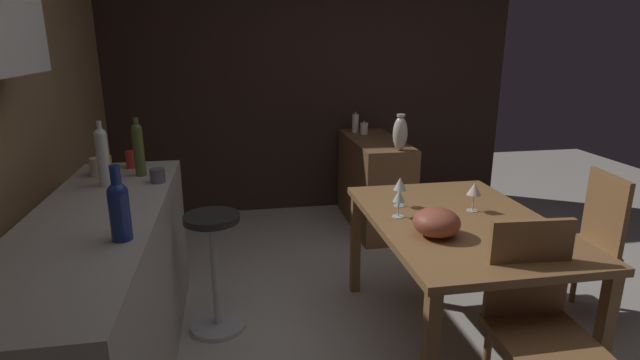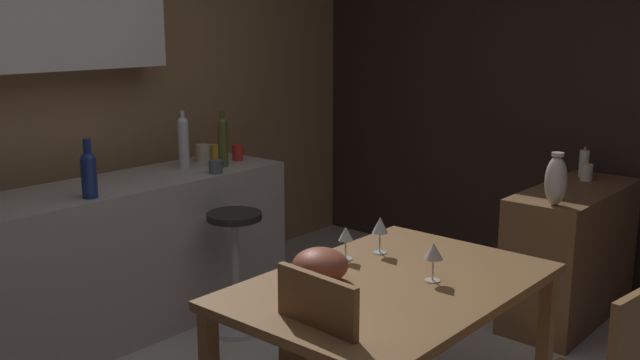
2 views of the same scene
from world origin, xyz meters
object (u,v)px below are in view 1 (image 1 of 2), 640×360
object	(u,v)px
cup_mustard	(105,164)
pillar_candle_short	(364,129)
wine_glass_center	(400,185)
wine_bottle_clear	(103,155)
bar_stool	(215,269)
cup_red	(132,159)
wine_glass_left	(474,190)
cup_cream	(98,167)
vase_ceramic_ivory	(400,133)
wine_glass_right	(399,197)
fruit_bowl	(437,222)
sideboard_cabinet	(374,183)
wine_bottle_cobalt	(119,207)
cup_slate	(158,175)
pillar_candle_tall	(355,123)
chair_by_doorway	(583,241)
wine_bottle_olive	(138,147)
dining_table	(459,233)
chair_near_window	(536,320)

from	to	relation	value
cup_mustard	pillar_candle_short	world-z (taller)	cup_mustard
wine_glass_center	wine_bottle_clear	size ratio (longest dim) A/B	0.48
cup_mustard	bar_stool	bearing A→B (deg)	-124.09
wine_bottle_clear	cup_mustard	world-z (taller)	wine_bottle_clear
bar_stool	pillar_candle_short	size ratio (longest dim) A/B	5.55
cup_red	wine_glass_left	bearing A→B (deg)	-110.32
wine_glass_left	cup_cream	xyz separation A→B (m)	(0.57, 2.13, 0.09)
vase_ceramic_ivory	cup_red	bearing A→B (deg)	104.98
wine_glass_left	cup_cream	world-z (taller)	cup_cream
pillar_candle_short	wine_glass_right	bearing A→B (deg)	170.22
vase_ceramic_ivory	fruit_bowl	bearing A→B (deg)	167.48
sideboard_cabinet	wine_bottle_clear	bearing A→B (deg)	125.17
cup_red	bar_stool	bearing A→B (deg)	-135.11
wine_bottle_cobalt	wine_glass_left	bearing A→B (deg)	-74.90
wine_glass_center	cup_slate	distance (m)	1.40
wine_bottle_clear	pillar_candle_tall	distance (m)	2.58
wine_glass_right	wine_bottle_clear	distance (m)	1.65
wine_glass_left	pillar_candle_short	world-z (taller)	pillar_candle_short
fruit_bowl	wine_bottle_cobalt	bearing A→B (deg)	96.90
chair_by_doorway	cup_mustard	xyz separation A→B (m)	(0.69, 2.85, 0.44)
wine_glass_right	wine_bottle_cobalt	size ratio (longest dim) A/B	0.49
sideboard_cabinet	fruit_bowl	size ratio (longest dim) A/B	4.66
sideboard_cabinet	fruit_bowl	world-z (taller)	fruit_bowl
wine_bottle_cobalt	pillar_candle_tall	xyz separation A→B (m)	(2.58, -1.63, -0.13)
wine_bottle_clear	cup_cream	world-z (taller)	wine_bottle_clear
wine_bottle_olive	wine_bottle_cobalt	world-z (taller)	wine_bottle_olive
wine_bottle_cobalt	wine_bottle_olive	bearing A→B (deg)	5.08
wine_bottle_cobalt	cup_slate	distance (m)	0.85
cup_cream	pillar_candle_short	bearing A→B (deg)	-54.96
dining_table	bar_stool	bearing A→B (deg)	75.42
bar_stool	pillar_candle_tall	xyz separation A→B (m)	(1.86, -1.31, 0.52)
wine_glass_left	dining_table	bearing A→B (deg)	132.55
pillar_candle_short	wine_bottle_olive	bearing A→B (deg)	129.42
bar_stool	wine_bottle_clear	xyz separation A→B (m)	(0.10, 0.57, 0.69)
sideboard_cabinet	fruit_bowl	bearing A→B (deg)	172.01
chair_near_window	wine_bottle_olive	bearing A→B (deg)	54.32
wine_glass_left	cup_red	distance (m)	2.11
fruit_bowl	cup_slate	size ratio (longest dim) A/B	1.98
sideboard_cabinet	pillar_candle_tall	world-z (taller)	pillar_candle_tall
bar_stool	pillar_candle_tall	world-z (taller)	pillar_candle_tall
wine_glass_right	cup_slate	size ratio (longest dim) A/B	1.30
wine_glass_right	cup_red	xyz separation A→B (m)	(0.75, 1.52, 0.10)
dining_table	cup_slate	bearing A→B (deg)	73.82
wine_glass_right	vase_ceramic_ivory	xyz separation A→B (m)	(1.28, -0.45, 0.11)
bar_stool	wine_glass_left	size ratio (longest dim) A/B	4.36
wine_bottle_olive	wine_bottle_clear	world-z (taller)	wine_bottle_clear
wine_glass_left	pillar_candle_short	bearing A→B (deg)	3.08
chair_near_window	vase_ceramic_ivory	size ratio (longest dim) A/B	3.19
cup_slate	sideboard_cabinet	bearing A→B (deg)	-51.09
cup_red	wine_bottle_clear	bearing A→B (deg)	169.89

